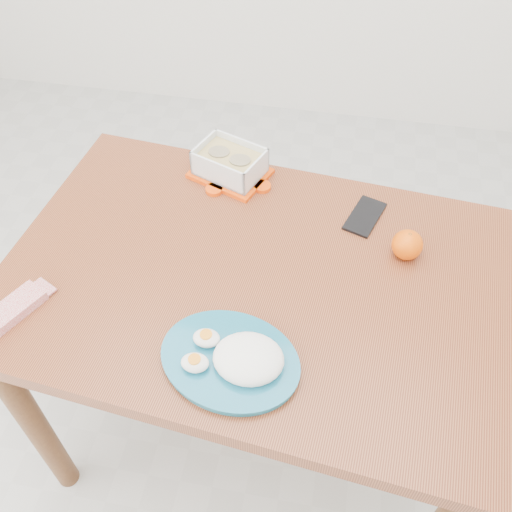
% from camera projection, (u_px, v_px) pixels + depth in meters
% --- Properties ---
extents(ground, '(3.50, 3.50, 0.00)m').
position_uv_depth(ground, '(227.00, 425.00, 1.79)').
color(ground, '#B7B7B2').
rests_on(ground, ground).
extents(dining_table, '(1.16, 0.84, 0.75)m').
position_uv_depth(dining_table, '(256.00, 305.00, 1.31)').
color(dining_table, brown).
rests_on(dining_table, ground).
extents(food_container, '(0.22, 0.19, 0.08)m').
position_uv_depth(food_container, '(230.00, 163.00, 1.41)').
color(food_container, '#F14607').
rests_on(food_container, dining_table).
extents(orange_fruit, '(0.07, 0.07, 0.07)m').
position_uv_depth(orange_fruit, '(407.00, 245.00, 1.24)').
color(orange_fruit, '#F86604').
rests_on(orange_fruit, dining_table).
extents(rice_plate, '(0.32, 0.32, 0.07)m').
position_uv_depth(rice_plate, '(236.00, 358.00, 1.06)').
color(rice_plate, '#176581').
rests_on(rice_plate, dining_table).
extents(smartphone, '(0.10, 0.14, 0.01)m').
position_uv_depth(smartphone, '(365.00, 216.00, 1.34)').
color(smartphone, black).
rests_on(smartphone, dining_table).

